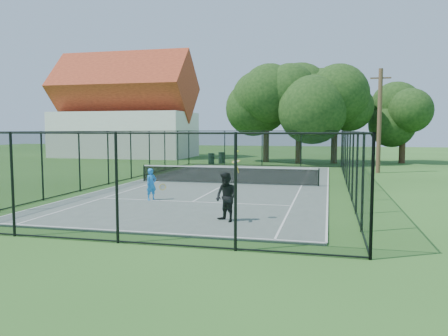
% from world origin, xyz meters
% --- Properties ---
extents(ground, '(120.00, 120.00, 0.00)m').
position_xyz_m(ground, '(0.00, 0.00, 0.00)').
color(ground, '#29521C').
extents(tennis_court, '(11.00, 24.00, 0.06)m').
position_xyz_m(tennis_court, '(0.00, 0.00, 0.03)').
color(tennis_court, '#56655D').
rests_on(tennis_court, ground).
extents(tennis_net, '(10.08, 0.08, 0.95)m').
position_xyz_m(tennis_net, '(0.00, 0.00, 0.58)').
color(tennis_net, black).
rests_on(tennis_net, tennis_court).
extents(fence, '(13.10, 26.10, 3.00)m').
position_xyz_m(fence, '(0.00, 0.00, 1.50)').
color(fence, black).
rests_on(fence, ground).
extents(tree_near_left, '(6.16, 6.16, 8.03)m').
position_xyz_m(tree_near_left, '(-0.32, 17.65, 4.94)').
color(tree_near_left, '#332114').
rests_on(tree_near_left, ground).
extents(tree_near_mid, '(6.95, 6.95, 9.08)m').
position_xyz_m(tree_near_mid, '(2.83, 16.32, 5.60)').
color(tree_near_mid, '#332114').
rests_on(tree_near_mid, ground).
extents(tree_near_right, '(5.73, 5.73, 7.91)m').
position_xyz_m(tree_near_right, '(5.95, 17.56, 5.02)').
color(tree_near_right, '#332114').
rests_on(tree_near_right, ground).
extents(tree_far_right, '(4.75, 4.75, 6.28)m').
position_xyz_m(tree_far_right, '(12.04, 19.20, 3.89)').
color(tree_far_right, '#332114').
rests_on(tree_far_right, ground).
extents(building, '(15.30, 8.15, 11.87)m').
position_xyz_m(building, '(-17.00, 22.00, 4.93)').
color(building, silver).
rests_on(building, ground).
extents(trash_bin_left, '(0.58, 0.58, 0.97)m').
position_xyz_m(trash_bin_left, '(-4.74, 14.05, 0.49)').
color(trash_bin_left, black).
rests_on(trash_bin_left, ground).
extents(trash_bin_right, '(0.58, 0.58, 1.03)m').
position_xyz_m(trash_bin_right, '(-4.01, 14.92, 0.52)').
color(trash_bin_right, black).
rests_on(trash_bin_right, ground).
extents(utility_pole, '(1.40, 0.30, 7.32)m').
position_xyz_m(utility_pole, '(8.91, 9.00, 3.72)').
color(utility_pole, '#4C3823').
rests_on(utility_pole, ground).
extents(player_blue, '(0.85, 0.59, 1.35)m').
position_xyz_m(player_blue, '(-1.85, -6.31, 0.74)').
color(player_blue, '#1C89F1').
rests_on(player_blue, tennis_court).
extents(player_black, '(0.99, 1.10, 2.31)m').
position_xyz_m(player_black, '(2.27, -9.85, 0.87)').
color(player_black, black).
rests_on(player_black, tennis_court).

